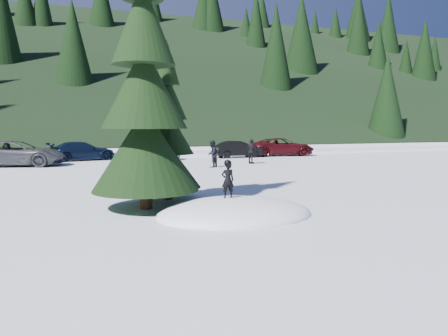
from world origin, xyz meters
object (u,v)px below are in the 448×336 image
object	(u,v)px
car_2	(17,153)
car_5	(238,149)
car_4	(153,150)
child_skier	(228,180)
spruce_tall	(144,98)
car_6	(282,147)
spruce_short	(168,137)
car_3	(82,151)
adult_0	(212,154)
adult_1	(251,152)

from	to	relation	value
car_2	car_5	xyz separation A→B (m)	(15.08, 1.85, -0.14)
car_4	child_skier	bearing A→B (deg)	-163.93
spruce_tall	car_6	xyz separation A→B (m)	(14.07, 18.39, -2.61)
car_6	spruce_short	bearing A→B (deg)	150.81
car_3	car_6	xyz separation A→B (m)	(15.34, -0.57, 0.05)
child_skier	car_3	world-z (taller)	child_skier
spruce_tall	car_5	bearing A→B (deg)	60.68
adult_0	spruce_tall	bearing A→B (deg)	16.74
car_2	car_3	distance (m)	4.87
child_skier	adult_1	world-z (taller)	adult_1
car_3	car_6	world-z (taller)	car_6
car_4	car_5	world-z (taller)	car_4
spruce_tall	adult_1	bearing A→B (deg)	54.81
adult_0	car_2	world-z (taller)	adult_0
car_3	car_4	xyz separation A→B (m)	(4.83, -1.03, 0.02)
spruce_tall	spruce_short	size ratio (longest dim) A/B	1.60
adult_0	car_4	xyz separation A→B (m)	(-2.25, 6.64, -0.12)
spruce_short	car_4	xyz separation A→B (m)	(2.56, 16.54, -1.42)
car_6	spruce_tall	bearing A→B (deg)	150.97
spruce_tall	car_3	world-z (taller)	spruce_tall
child_skier	car_6	bearing A→B (deg)	-117.15
spruce_short	car_6	world-z (taller)	spruce_short
spruce_tall	spruce_short	world-z (taller)	spruce_tall
spruce_tall	adult_0	xyz separation A→B (m)	(5.81, 11.30, -2.52)
car_2	adult_1	bearing A→B (deg)	-91.56
spruce_short	adult_1	size ratio (longest dim) A/B	3.42
spruce_short	child_skier	distance (m)	3.41
car_2	car_6	xyz separation A→B (m)	(19.16, 2.45, -0.06)
spruce_short	child_skier	xyz separation A→B (m)	(1.03, -3.05, -1.12)
car_5	car_4	bearing A→B (deg)	84.94
child_skier	car_6	world-z (taller)	child_skier
spruce_tall	car_3	xyz separation A→B (m)	(-1.27, 18.96, -2.66)
car_3	adult_0	bearing A→B (deg)	-149.97
child_skier	car_6	distance (m)	23.38
car_6	car_5	bearing A→B (deg)	106.70
adult_1	car_5	xyz separation A→B (m)	(1.12, 5.21, -0.15)
adult_0	adult_1	distance (m)	3.33
adult_0	car_5	bearing A→B (deg)	-168.85
child_skier	car_6	size ratio (longest dim) A/B	0.20
car_2	car_6	world-z (taller)	car_2
child_skier	adult_0	bearing A→B (deg)	-102.41
adult_1	car_2	bearing A→B (deg)	54.09
child_skier	car_2	xyz separation A→B (m)	(-7.12, 17.59, -0.21)
car_4	car_5	bearing A→B (deg)	-70.71
child_skier	adult_0	world-z (taller)	adult_0
car_5	spruce_tall	bearing A→B (deg)	146.87
spruce_short	car_3	distance (m)	17.77
adult_0	car_6	xyz separation A→B (m)	(8.27, 7.10, -0.09)
spruce_short	spruce_tall	bearing A→B (deg)	-125.54
spruce_short	car_4	size ratio (longest dim) A/B	1.35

